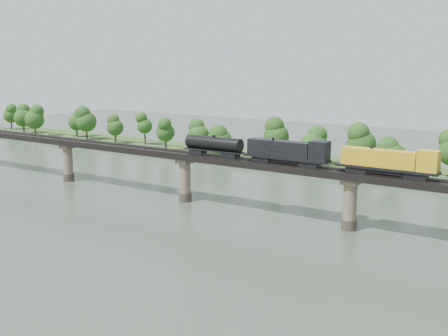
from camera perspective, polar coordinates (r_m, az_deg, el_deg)
The scene contains 6 objects.
ground at distance 109.80m, azimuth -13.67°, elevation -6.47°, with size 400.00×400.00×0.00m, color #354234.
far_bank at distance 176.43m, azimuth 7.08°, elevation 0.54°, with size 300.00×24.00×1.60m, color #2D4C1E.
bridge at distance 129.75m, azimuth -3.98°, elevation -1.03°, with size 236.00×30.00×11.50m.
bridge_superstructure at distance 128.60m, azimuth -4.02°, elevation 1.73°, with size 220.00×4.90×0.75m.
far_treeline at distance 175.14m, azimuth 4.08°, elevation 3.18°, with size 289.06×17.54×13.60m.
freight_train at distance 108.61m, azimuth 12.82°, elevation 0.98°, with size 75.94×2.96×5.23m.
Camera 1 is at (78.27, -69.99, 32.11)m, focal length 45.00 mm.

